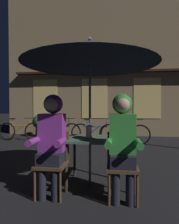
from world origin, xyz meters
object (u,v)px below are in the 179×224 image
bicycle_second (58,131)px  potted_plant (40,124)px  lantern (89,130)px  bicycle_nearest (20,131)px  bicycle_third (95,132)px  chair_left (53,159)px  cafe_table (90,144)px  patio_umbrella (90,53)px  bicycle_fourth (124,134)px  chair_right (122,161)px  person_right_hooded (122,136)px  person_left_hooded (52,134)px

bicycle_second → potted_plant: 1.34m
lantern → potted_plant: bearing=120.2°
bicycle_nearest → bicycle_third: size_ratio=1.00×
chair_left → bicycle_third: chair_left is taller
cafe_table → patio_umbrella: size_ratio=0.32×
bicycle_fourth → chair_right: bearing=-94.1°
chair_left → potted_plant: (-2.12, 4.82, 0.05)m
lantern → chair_right: 0.72m
lantern → chair_left: 0.70m
bicycle_second → bicycle_third: 1.34m
chair_left → person_right_hooded: 1.03m
person_left_hooded → bicycle_fourth: size_ratio=0.84×
person_left_hooded → person_right_hooded: (0.96, 0.00, 0.00)m
chair_right → bicycle_nearest: size_ratio=0.52×
cafe_table → bicycle_third: bearing=93.9°
patio_umbrella → person_left_hooded: (-0.48, -0.43, -1.21)m
lantern → bicycle_nearest: size_ratio=0.14×
cafe_table → bicycle_nearest: bicycle_nearest is taller
person_left_hooded → person_right_hooded: bearing=0.0°
bicycle_fourth → patio_umbrella: bearing=-102.6°
cafe_table → bicycle_second: bearing=113.5°
lantern → chair_right: (0.49, -0.37, -0.37)m
bicycle_second → cafe_table: bearing=-66.5°
lantern → bicycle_fourth: bearing=77.2°
chair_left → bicycle_third: size_ratio=0.52×
cafe_table → chair_left: 0.62m
bicycle_fourth → bicycle_second: bearing=172.7°
lantern → bicycle_nearest: 4.66m
person_left_hooded → bicycle_fourth: (1.22, 3.74, -0.50)m
cafe_table → chair_right: size_ratio=0.85×
cafe_table → person_right_hooded: 0.67m
chair_right → bicycle_third: size_ratio=0.52×
chair_right → bicycle_third: (-0.72, 3.89, -0.14)m
bicycle_nearest → patio_umbrella: bearing=-49.6°
chair_left → person_right_hooded: (0.96, -0.06, 0.36)m
chair_right → potted_plant: 5.72m
bicycle_nearest → potted_plant: bearing=66.4°
patio_umbrella → person_right_hooded: (0.48, -0.43, -1.21)m
cafe_table → chair_right: 0.62m
chair_left → bicycle_second: size_ratio=0.52×
patio_umbrella → person_left_hooded: bearing=-138.4°
cafe_table → potted_plant: (-2.60, 4.45, -0.09)m
patio_umbrella → bicycle_second: bearing=113.5°
bicycle_fourth → potted_plant: potted_plant is taller
bicycle_nearest → potted_plant: size_ratio=1.83×
lantern → bicycle_third: 3.56m
cafe_table → chair_left: (-0.48, -0.37, -0.15)m
person_left_hooded → bicycle_second: (-1.09, 4.04, -0.50)m
person_right_hooded → chair_left: bearing=176.6°
bicycle_nearest → bicycle_fourth: 3.75m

